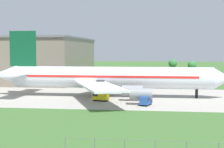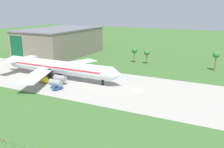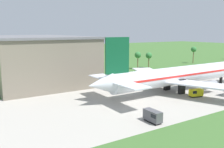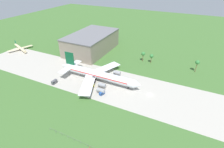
{
  "view_description": "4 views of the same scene",
  "coord_description": "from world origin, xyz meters",
  "px_view_note": "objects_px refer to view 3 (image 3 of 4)",
  "views": [
    {
      "loc": [
        -28.13,
        -99.03,
        13.87
      ],
      "look_at": [
        -40.58,
        -0.12,
        6.7
      ],
      "focal_mm": 55.0,
      "sensor_mm": 36.0,
      "label": 1
    },
    {
      "loc": [
        34.93,
        -93.32,
        34.0
      ],
      "look_at": [
        -11.73,
        -0.12,
        5.7
      ],
      "focal_mm": 40.0,
      "sensor_mm": 36.0,
      "label": 2
    },
    {
      "loc": [
        -108.07,
        -59.96,
        21.15
      ],
      "look_at": [
        -69.43,
        -0.12,
        8.81
      ],
      "focal_mm": 40.0,
      "sensor_mm": 36.0,
      "label": 3
    },
    {
      "loc": [
        19.1,
        -99.65,
        74.58
      ],
      "look_at": [
        -32.01,
        5.0,
        6.0
      ],
      "focal_mm": 28.0,
      "sensor_mm": 36.0,
      "label": 4
    }
  ],
  "objects_px": {
    "jet_airliner": "(178,76)",
    "terminal_building": "(33,58)",
    "catering_van": "(153,116)",
    "fuel_truck": "(196,93)"
  },
  "relations": [
    {
      "from": "jet_airliner",
      "to": "catering_van",
      "type": "relative_size",
      "value": 14.41
    },
    {
      "from": "catering_van",
      "to": "jet_airliner",
      "type": "bearing_deg",
      "value": 33.23
    },
    {
      "from": "jet_airliner",
      "to": "terminal_building",
      "type": "bearing_deg",
      "value": 126.01
    },
    {
      "from": "fuel_truck",
      "to": "catering_van",
      "type": "xyz_separation_m",
      "value": [
        -27.16,
        -9.71,
        0.16
      ]
    },
    {
      "from": "catering_van",
      "to": "terminal_building",
      "type": "height_order",
      "value": "terminal_building"
    },
    {
      "from": "catering_van",
      "to": "terminal_building",
      "type": "xyz_separation_m",
      "value": [
        -8.25,
        68.19,
        7.97
      ]
    },
    {
      "from": "terminal_building",
      "to": "catering_van",
      "type": "bearing_deg",
      "value": -83.1
    },
    {
      "from": "fuel_truck",
      "to": "terminal_building",
      "type": "xyz_separation_m",
      "value": [
        -35.41,
        58.49,
        8.13
      ]
    },
    {
      "from": "jet_airliner",
      "to": "terminal_building",
      "type": "height_order",
      "value": "jet_airliner"
    },
    {
      "from": "jet_airliner",
      "to": "terminal_building",
      "type": "distance_m",
      "value": 61.76
    }
  ]
}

